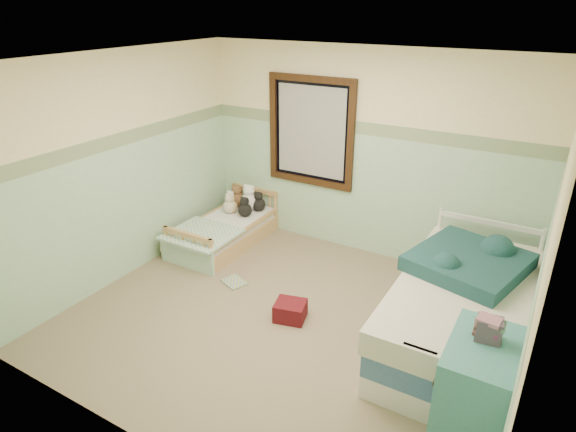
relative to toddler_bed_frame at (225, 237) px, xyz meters
The scene contains 30 objects.
floor 1.89m from the toddler_bed_frame, 33.91° to the right, with size 4.20×3.60×0.02m, color #74684E.
ceiling 3.06m from the toddler_bed_frame, 33.91° to the right, with size 4.20×3.60×0.02m, color white.
wall_back 2.08m from the toddler_bed_frame, 25.64° to the left, with size 4.20×0.04×2.50m, color beige.
wall_front 3.45m from the toddler_bed_frame, 61.27° to the right, with size 4.20×0.04×2.50m, color beige.
wall_left 1.65m from the toddler_bed_frame, 117.12° to the right, with size 0.04×3.60×2.50m, color beige.
wall_right 3.98m from the toddler_bed_frame, 16.00° to the right, with size 0.04×3.60×2.50m, color beige.
wainscot_mint 1.85m from the toddler_bed_frame, 25.20° to the left, with size 4.20×0.01×1.50m, color #95C1A0.
border_strip 2.27m from the toddler_bed_frame, 25.20° to the left, with size 4.20×0.01×0.15m, color #396A39.
window_frame 1.76m from the toddler_bed_frame, 39.47° to the left, with size 1.16×0.06×1.36m, color black.
window_blinds 1.76m from the toddler_bed_frame, 39.86° to the left, with size 0.92×0.01×1.12m, color beige.
toddler_bed_frame is the anchor object (origin of this frame).
toddler_mattress 0.15m from the toddler_bed_frame, ahead, with size 0.68×1.41×0.12m, color white.
patchwork_quilt 0.51m from the toddler_bed_frame, 90.00° to the right, with size 0.80×0.74×0.03m, color #70B3DC.
plush_bed_brown 0.61m from the toddler_bed_frame, 106.70° to the left, with size 0.22×0.22×0.22m, color brown.
plush_bed_white 0.60m from the toddler_bed_frame, 84.29° to the left, with size 0.24×0.24×0.24m, color white.
plush_bed_tan 0.42m from the toddler_bed_frame, 109.65° to the left, with size 0.18×0.18×0.18m, color #D4B979.
plush_bed_dark 0.44m from the toddler_bed_frame, 65.10° to the left, with size 0.19×0.19×0.19m, color black.
plush_floor_cream 0.21m from the toddler_bed_frame, 109.95° to the right, with size 0.23×0.23×0.23m, color beige.
plush_floor_tan 0.75m from the toddler_bed_frame, 121.38° to the right, with size 0.23×0.23×0.23m, color #D4B979.
twin_bed_frame 3.17m from the toddler_bed_frame, 10.87° to the right, with size 1.07×2.13×0.22m, color white.
twin_boxspring 3.18m from the toddler_bed_frame, 10.87° to the right, with size 1.07×2.13×0.22m, color #2F5684.
twin_mattress 3.20m from the toddler_bed_frame, 10.87° to the right, with size 1.11×2.17×0.22m, color silver.
teal_blanket 3.14m from the toddler_bed_frame, ahead, with size 0.91×0.96×0.14m, color #103330.
dresser 3.74m from the toddler_bed_frame, 23.71° to the right, with size 0.47×0.75×0.75m, color teal.
book_stack 3.78m from the toddler_bed_frame, 22.71° to the right, with size 0.17×0.13×0.17m, color brown.
red_pillow 1.87m from the toddler_bed_frame, 32.82° to the right, with size 0.30×0.26×0.19m, color maroon.
floor_book 1.02m from the toddler_bed_frame, 47.71° to the right, with size 0.27×0.21×0.02m, color gold.
extra_plush_0 0.64m from the toddler_bed_frame, 70.86° to the left, with size 0.18×0.18×0.18m, color black.
extra_plush_1 0.43m from the toddler_bed_frame, 112.14° to the left, with size 0.19×0.19×0.19m, color beige.
extra_plush_2 0.56m from the toddler_bed_frame, 116.22° to the left, with size 0.17×0.17×0.17m, color white.
Camera 1 is at (2.05, -3.51, 2.96)m, focal length 30.51 mm.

